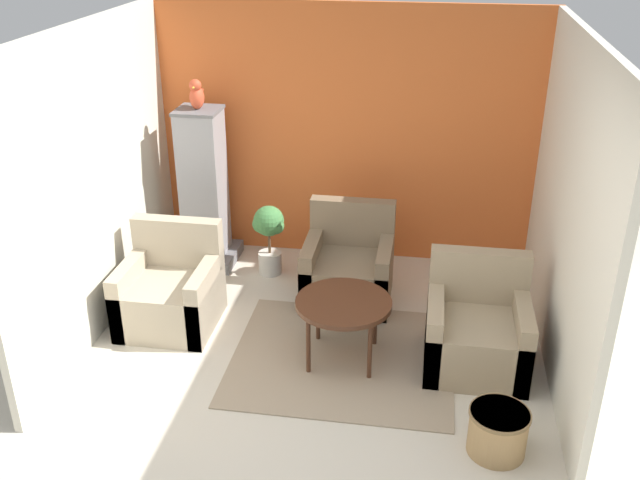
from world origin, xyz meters
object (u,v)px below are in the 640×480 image
(armchair_right, at_px, (476,333))
(parrot, at_px, (197,95))
(potted_plant, at_px, (269,232))
(wicker_basket, at_px, (498,430))
(coffee_table, at_px, (344,306))
(armchair_middle, at_px, (348,270))
(armchair_left, at_px, (171,293))
(birdcage, at_px, (204,194))

(armchair_right, height_order, parrot, parrot)
(potted_plant, bearing_deg, parrot, 166.61)
(wicker_basket, bearing_deg, potted_plant, 132.45)
(coffee_table, height_order, armchair_right, armchair_right)
(armchair_middle, bearing_deg, parrot, 160.65)
(armchair_left, height_order, potted_plant, armchair_left)
(potted_plant, xyz_separation_m, wicker_basket, (2.03, -2.22, -0.26))
(armchair_middle, bearing_deg, wicker_basket, -56.80)
(armchair_right, bearing_deg, parrot, 151.71)
(armchair_middle, distance_m, potted_plant, 0.90)
(coffee_table, bearing_deg, armchair_left, 168.70)
(potted_plant, bearing_deg, birdcage, 166.80)
(armchair_middle, height_order, parrot, parrot)
(armchair_middle, bearing_deg, armchair_right, -38.31)
(parrot, xyz_separation_m, wicker_basket, (2.70, -2.38, -1.52))
(armchair_left, relative_size, armchair_middle, 1.00)
(coffee_table, distance_m, armchair_middle, 0.99)
(armchair_left, height_order, armchair_middle, same)
(potted_plant, bearing_deg, armchair_right, -32.75)
(armchair_middle, relative_size, birdcage, 0.55)
(coffee_table, height_order, birdcage, birdcage)
(parrot, bearing_deg, potted_plant, -13.39)
(armchair_middle, height_order, wicker_basket, armchair_middle)
(coffee_table, relative_size, armchair_middle, 0.87)
(parrot, relative_size, potted_plant, 0.41)
(wicker_basket, bearing_deg, parrot, 138.62)
(armchair_right, relative_size, potted_plant, 1.23)
(armchair_left, bearing_deg, armchair_right, -4.73)
(coffee_table, height_order, armchair_left, armchair_left)
(birdcage, relative_size, wicker_basket, 3.91)
(armchair_middle, height_order, birdcage, birdcage)
(coffee_table, height_order, parrot, parrot)
(armchair_left, height_order, birdcage, birdcage)
(wicker_basket, bearing_deg, birdcage, 138.65)
(armchair_left, relative_size, armchair_right, 1.00)
(potted_plant, bearing_deg, armchair_left, -121.45)
(parrot, bearing_deg, birdcage, -90.00)
(coffee_table, relative_size, armchair_right, 0.87)
(coffee_table, height_order, potted_plant, potted_plant)
(armchair_right, relative_size, wicker_basket, 2.14)
(armchair_right, bearing_deg, birdcage, 151.75)
(armchair_left, xyz_separation_m, wicker_basket, (2.65, -1.20, -0.11))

